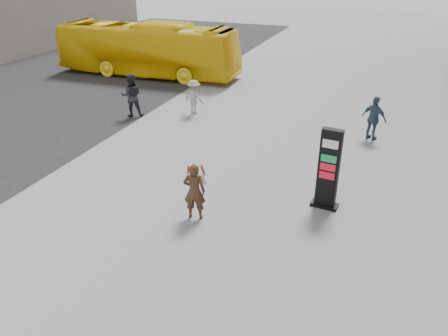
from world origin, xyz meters
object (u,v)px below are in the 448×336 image
(woman, at_px, (194,190))
(pedestrian_a, at_px, (132,95))
(bus, at_px, (147,49))
(pedestrian_b, at_px, (194,97))
(info_pylon, at_px, (329,169))
(pedestrian_c, at_px, (374,118))

(woman, relative_size, pedestrian_a, 0.87)
(bus, xyz_separation_m, pedestrian_b, (5.49, -5.41, -0.75))
(info_pylon, relative_size, woman, 1.44)
(woman, height_order, pedestrian_a, pedestrian_a)
(info_pylon, bearing_deg, woman, -143.90)
(pedestrian_a, bearing_deg, pedestrian_b, 177.82)
(pedestrian_a, bearing_deg, woman, 102.39)
(info_pylon, height_order, pedestrian_b, info_pylon)
(pedestrian_a, xyz_separation_m, pedestrian_b, (2.46, 1.30, -0.18))
(pedestrian_a, relative_size, pedestrian_b, 1.23)
(bus, distance_m, pedestrian_a, 7.38)
(info_pylon, distance_m, pedestrian_a, 10.58)
(bus, distance_m, pedestrian_b, 7.74)
(pedestrian_a, height_order, pedestrian_c, pedestrian_a)
(pedestrian_b, bearing_deg, woman, 128.99)
(pedestrian_a, distance_m, pedestrian_b, 2.79)
(woman, height_order, bus, bus)
(pedestrian_c, bearing_deg, woman, 87.55)
(woman, xyz_separation_m, pedestrian_b, (-3.66, 8.01, -0.07))
(woman, distance_m, bus, 16.26)
(pedestrian_b, bearing_deg, info_pylon, 153.13)
(woman, relative_size, pedestrian_c, 0.96)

